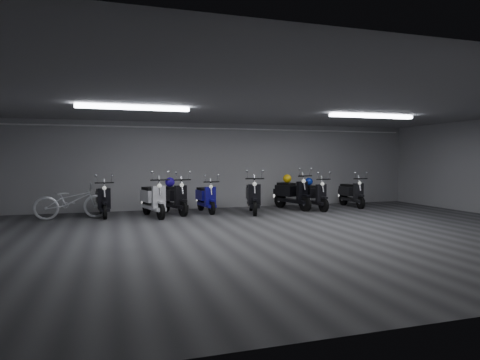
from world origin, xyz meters
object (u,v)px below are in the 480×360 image
object	(u,v)px
scooter_3	(174,192)
scooter_4	(206,193)
scooter_8	(313,191)
scooter_1	(103,195)
helmet_0	(287,179)
helmet_1	(170,182)
scooter_2	(153,194)
scooter_7	(292,188)
helmet_2	(309,182)
scooter_9	(352,189)
scooter_5	(253,191)
bicycle	(71,197)

from	to	relation	value
scooter_3	scooter_4	xyz separation A→B (m)	(0.98, 0.09, -0.05)
scooter_4	scooter_8	size ratio (longest dim) A/B	0.95
scooter_1	helmet_0	size ratio (longest dim) A/B	5.94
helmet_1	scooter_2	bearing A→B (deg)	-129.97
scooter_1	scooter_7	xyz separation A→B (m)	(5.77, -0.07, 0.07)
helmet_2	scooter_9	bearing A→B (deg)	3.53
scooter_5	scooter_8	world-z (taller)	scooter_5
scooter_8	scooter_5	bearing A→B (deg)	176.90
scooter_1	scooter_7	world-z (taller)	scooter_7
scooter_7	helmet_0	distance (m)	0.40
scooter_4	helmet_0	bearing A→B (deg)	-2.41
scooter_5	scooter_4	bearing A→B (deg)	169.65
scooter_9	helmet_0	distance (m)	2.30
scooter_2	helmet_0	bearing A→B (deg)	-4.65
scooter_5	helmet_1	size ratio (longest dim) A/B	6.32
scooter_4	scooter_1	bearing A→B (deg)	174.34
scooter_4	scooter_7	bearing A→B (deg)	-7.48
scooter_3	scooter_8	bearing A→B (deg)	-22.77
scooter_3	scooter_9	world-z (taller)	scooter_3
scooter_4	scooter_9	world-z (taller)	scooter_9
scooter_1	helmet_2	bearing A→B (deg)	-7.45
scooter_2	helmet_2	bearing A→B (deg)	-9.68
scooter_5	helmet_2	xyz separation A→B (m)	(2.04, 0.41, 0.23)
bicycle	helmet_1	xyz separation A→B (m)	(2.71, 0.32, 0.33)
helmet_0	helmet_1	size ratio (longest dim) A/B	0.98
scooter_2	scooter_3	world-z (taller)	scooter_2
scooter_1	helmet_1	bearing A→B (deg)	-1.55
scooter_4	scooter_5	world-z (taller)	scooter_5
scooter_8	helmet_1	size ratio (longest dim) A/B	5.95
scooter_5	helmet_0	world-z (taller)	scooter_5
scooter_2	scooter_7	bearing A→B (deg)	-7.91
bicycle	helmet_0	bearing A→B (deg)	-91.17
scooter_3	scooter_4	world-z (taller)	scooter_3
scooter_7	helmet_1	xyz separation A→B (m)	(-3.87, 0.21, 0.26)
scooter_3	helmet_0	xyz separation A→B (m)	(3.72, 0.26, 0.34)
scooter_8	scooter_3	bearing A→B (deg)	167.90
scooter_3	scooter_9	xyz separation A→B (m)	(5.98, 0.02, -0.03)
scooter_4	scooter_8	distance (m)	3.40
helmet_1	scooter_4	bearing A→B (deg)	-7.20
scooter_5	helmet_2	bearing A→B (deg)	25.19
scooter_3	helmet_1	distance (m)	0.38
scooter_4	scooter_5	distance (m)	1.43
scooter_2	scooter_8	xyz separation A→B (m)	(4.99, 0.12, -0.04)
helmet_2	helmet_1	bearing A→B (deg)	175.92
scooter_3	scooter_9	distance (m)	5.98
scooter_5	helmet_1	xyz separation A→B (m)	(-2.36, 0.72, 0.28)
scooter_5	scooter_8	distance (m)	2.08
scooter_9	bicycle	bearing A→B (deg)	-177.47
scooter_8	helmet_0	size ratio (longest dim) A/B	6.05
scooter_7	scooter_4	bearing A→B (deg)	162.08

